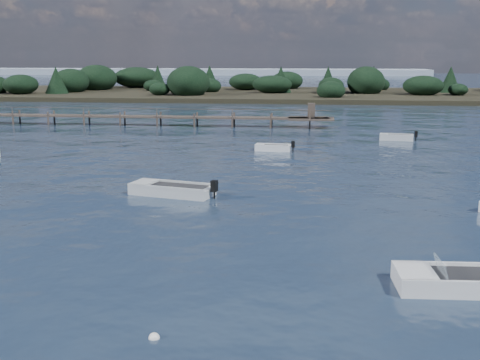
# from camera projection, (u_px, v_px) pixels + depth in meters

# --- Properties ---
(ground) EXTENTS (400.00, 400.00, 0.00)m
(ground) POSITION_uv_depth(u_px,v_px,m) (280.00, 117.00, 78.58)
(ground) COLOR #172437
(ground) RESTS_ON ground
(dinghy_mid_white_a) EXTENTS (5.71, 2.25, 1.32)m
(dinghy_mid_white_a) POSITION_uv_depth(u_px,v_px,m) (473.00, 284.00, 20.52)
(dinghy_mid_white_a) COLOR silver
(dinghy_mid_white_a) RESTS_ON ground
(dinghy_mid_grey) EXTENTS (5.28, 2.88, 1.31)m
(dinghy_mid_grey) POSITION_uv_depth(u_px,v_px,m) (172.00, 192.00, 34.43)
(dinghy_mid_grey) COLOR #B6BBBD
(dinghy_mid_grey) RESTS_ON ground
(tender_far_white) EXTENTS (3.33, 1.39, 1.13)m
(tender_far_white) POSITION_uv_depth(u_px,v_px,m) (273.00, 149.00, 50.30)
(tender_far_white) COLOR silver
(tender_far_white) RESTS_ON ground
(tender_far_grey_b) EXTENTS (3.51, 1.67, 1.18)m
(tender_far_grey_b) POSITION_uv_depth(u_px,v_px,m) (396.00, 138.00, 56.59)
(tender_far_grey_b) COLOR #B6BBBD
(tender_far_grey_b) RESTS_ON ground
(buoy_a) EXTENTS (0.32, 0.32, 0.32)m
(buoy_a) POSITION_uv_depth(u_px,v_px,m) (154.00, 338.00, 16.99)
(buoy_a) COLOR white
(buoy_a) RESTS_ON ground
(jetty) EXTENTS (64.50, 3.20, 3.40)m
(jetty) POSITION_uv_depth(u_px,v_px,m) (86.00, 116.00, 69.19)
(jetty) COLOR #493E35
(jetty) RESTS_ON ground
(far_headland) EXTENTS (190.00, 40.00, 5.80)m
(far_headland) POSITION_uv_depth(u_px,v_px,m) (423.00, 87.00, 114.20)
(far_headland) COLOR black
(far_headland) RESTS_ON ground
(distant_haze) EXTENTS (280.00, 20.00, 2.40)m
(distant_haze) POSITION_uv_depth(u_px,v_px,m) (89.00, 74.00, 254.20)
(distant_haze) COLOR #8D9CAE
(distant_haze) RESTS_ON ground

